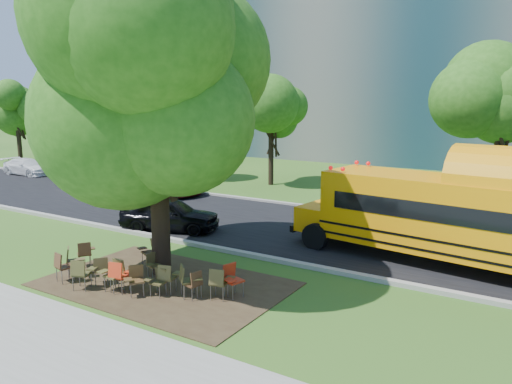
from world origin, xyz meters
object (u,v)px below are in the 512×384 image
Objects in this scene: chair_13 at (219,281)px; chair_9 at (150,250)px; chair_6 at (194,282)px; chair_12 at (232,277)px; pedestrian_b at (106,164)px; black_car at (170,214)px; chair_11 at (167,276)px; school_bus at (485,221)px; chair_4 at (119,274)px; chair_2 at (81,271)px; bg_car_silver at (93,178)px; chair_7 at (187,278)px; chair_1 at (73,259)px; chair_10 at (153,263)px; chair_0 at (63,264)px; chair_3 at (115,272)px; pedestrian_a at (116,167)px; main_tree at (156,89)px; chair_8 at (85,252)px; bg_car_red at (164,181)px; chair_5 at (158,279)px; chair_14 at (136,277)px; chair_15 at (102,268)px; bg_car_white at (27,167)px.

chair_9 is at bearing 148.00° from chair_13.
chair_6 is 0.87× the size of chair_12.
black_car is at bearing 30.75° from pedestrian_b.
pedestrian_b is (-17.85, 13.72, 0.36)m from chair_11.
chair_4 is (-8.26, -7.11, -1.08)m from school_bus.
bg_car_silver is at bearing 116.11° from chair_2.
bg_car_silver reaches higher than chair_9.
chair_6 is 0.88× the size of chair_7.
chair_13 is at bearing 0.01° from chair_11.
chair_1 is 1.21× the size of chair_10.
chair_9 is (1.04, 2.51, -0.04)m from chair_0.
chair_1 is 1.01× the size of chair_3.
chair_13 is 21.70m from pedestrian_a.
bg_car_silver is at bearing 147.04° from main_tree.
chair_6 is 4.58m from chair_8.
bg_car_red is (-9.02, 11.83, 0.15)m from chair_4.
chair_4 is at bearing 22.02° from chair_0.
chair_2 reaches higher than chair_13.
chair_4 is 2.40m from chair_9.
pedestrian_b reaches higher than chair_10.
chair_8 is 17.82m from pedestrian_a.
school_bus is 10.16m from chair_10.
chair_1 reaches higher than chair_9.
pedestrian_a is at bearing 33.31° from bg_car_silver.
chair_0 is 3.94m from chair_7.
chair_2 is (-9.30, -7.53, -1.08)m from school_bus.
chair_8 is at bearing -15.68° from chair_5.
chair_3 is 1.08× the size of chair_14.
main_tree is 5.39m from chair_15.
school_bus is at bearing 174.38° from chair_14.
chair_0 is 1.07× the size of chair_15.
chair_8 is 1.11× the size of chair_10.
chair_2 is 4.25m from chair_12.
chair_9 is at bearing 129.37° from chair_11.
bg_car_red is at bearing -64.41° from bg_car_silver.
chair_13 reaches higher than chair_8.
black_car is at bearing -109.14° from bg_car_white.
bg_car_white is (-19.49, 11.06, 0.06)m from chair_8.
chair_5 is 0.85× the size of chair_13.
chair_7 is (3.80, 1.03, 0.00)m from chair_0.
bg_car_red reaches higher than chair_14.
bg_car_white reaches higher than chair_7.
school_bus is 17.93m from bg_car_red.
school_bus reaches higher than chair_10.
bg_car_red reaches higher than chair_3.
chair_1 is at bearing 173.92° from chair_11.
chair_6 is at bearing -159.66° from chair_3.
bg_car_silver is at bearing 176.63° from chair_1.
chair_0 reaches higher than chair_9.
chair_2 reaches higher than chair_15.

